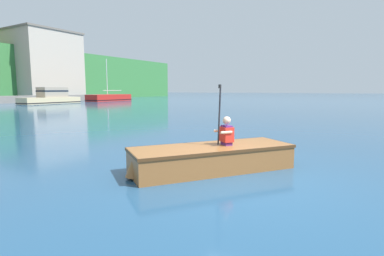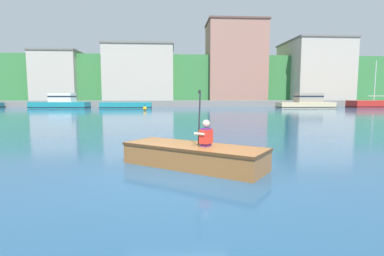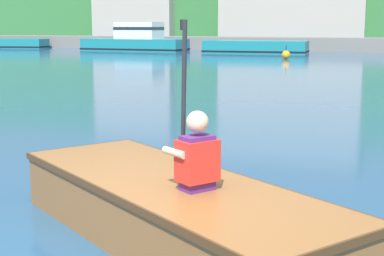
% 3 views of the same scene
% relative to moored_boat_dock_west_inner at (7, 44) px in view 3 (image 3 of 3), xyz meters
% --- Properties ---
extents(marina_dock, '(63.02, 2.40, 0.90)m').
position_rel_moored_boat_dock_west_inner_xyz_m(marina_dock, '(25.83, 2.97, 0.12)').
color(marina_dock, slate).
rests_on(marina_dock, ground).
extents(moored_boat_dock_west_inner, '(6.32, 2.78, 0.71)m').
position_rel_moored_boat_dock_west_inner_xyz_m(moored_boat_dock_west_inner, '(0.00, 0.00, 0.00)').
color(moored_boat_dock_west_inner, '#197A84').
rests_on(moored_boat_dock_west_inner, ground).
extents(moored_boat_dock_center_far, '(6.50, 2.44, 0.78)m').
position_rel_moored_boat_dock_west_inner_xyz_m(moored_boat_dock_center_far, '(19.79, -1.95, 0.03)').
color(moored_boat_dock_center_far, '#197A84').
rests_on(moored_boat_dock_center_far, ground).
extents(moored_boat_dock_east_inner, '(7.41, 2.89, 1.94)m').
position_rel_moored_boat_dock_west_inner_xyz_m(moored_boat_dock_east_inner, '(11.30, -1.27, 0.38)').
color(moored_boat_dock_east_inner, '#197A84').
rests_on(moored_boat_dock_east_inner, ground).
extents(rowboat_foreground, '(3.48, 2.95, 0.52)m').
position_rel_moored_boat_dock_west_inner_xyz_m(rowboat_foreground, '(26.17, -34.15, -0.04)').
color(rowboat_foreground, '#935B2D').
rests_on(rowboat_foreground, ground).
extents(person_paddler, '(0.45, 0.45, 1.29)m').
position_rel_moored_boat_dock_west_inner_xyz_m(person_paddler, '(26.47, -34.37, 0.47)').
color(person_paddler, '#592672').
rests_on(person_paddler, rowboat_foreground).
extents(channel_buoy, '(0.44, 0.44, 0.72)m').
position_rel_moored_boat_dock_west_inner_xyz_m(channel_buoy, '(22.68, -7.73, -0.11)').
color(channel_buoy, orange).
rests_on(channel_buoy, ground).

